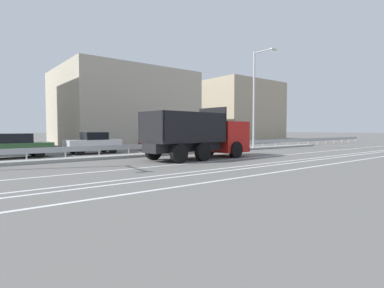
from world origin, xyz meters
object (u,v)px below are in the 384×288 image
(street_lamp_1, at_px, (255,95))
(parked_car_3, at_px, (93,143))
(dump_truck, at_px, (208,139))
(parked_car_4, at_px, (165,142))
(parked_car_2, at_px, (12,146))
(church_tower, at_px, (151,111))
(median_road_sign, at_px, (209,135))

(street_lamp_1, height_order, parked_car_3, street_lamp_1)
(dump_truck, height_order, parked_car_3, dump_truck)
(dump_truck, relative_size, parked_car_4, 1.68)
(street_lamp_1, distance_m, parked_car_2, 19.35)
(street_lamp_1, height_order, parked_car_2, street_lamp_1)
(parked_car_2, bearing_deg, parked_car_4, -92.32)
(dump_truck, distance_m, church_tower, 33.73)
(street_lamp_1, bearing_deg, parked_car_3, 160.05)
(median_road_sign, bearing_deg, parked_car_4, 109.14)
(dump_truck, distance_m, street_lamp_1, 9.74)
(street_lamp_1, distance_m, parked_car_4, 9.08)
(parked_car_2, xyz_separation_m, parked_car_4, (11.63, 0.07, -0.01))
(parked_car_3, relative_size, church_tower, 0.35)
(parked_car_4, distance_m, church_tower, 26.30)
(street_lamp_1, relative_size, parked_car_3, 2.24)
(parked_car_4, bearing_deg, dump_truck, -9.73)
(dump_truck, relative_size, parked_car_3, 1.90)
(dump_truck, bearing_deg, church_tower, 152.35)
(dump_truck, height_order, street_lamp_1, street_lamp_1)
(parked_car_4, bearing_deg, median_road_sign, 21.88)
(median_road_sign, bearing_deg, church_tower, 68.41)
(street_lamp_1, xyz_separation_m, parked_car_4, (-6.77, 4.43, -4.12))
(parked_car_2, height_order, parked_car_3, parked_car_3)
(dump_truck, distance_m, median_road_sign, 4.63)
(median_road_sign, height_order, parked_car_2, median_road_sign)
(parked_car_2, bearing_deg, street_lamp_1, -106.00)
(street_lamp_1, distance_m, church_tower, 27.88)
(parked_car_4, bearing_deg, parked_car_2, -86.92)
(median_road_sign, xyz_separation_m, parked_car_2, (-13.09, 4.13, -0.58))
(dump_truck, xyz_separation_m, parked_car_3, (-4.59, 7.90, -0.42))
(church_tower, bearing_deg, parked_car_2, -136.03)
(parked_car_3, bearing_deg, median_road_sign, -119.87)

